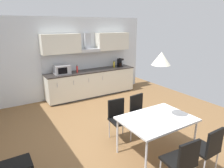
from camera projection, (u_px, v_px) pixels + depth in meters
ground_plane at (114, 135)px, 4.52m from camera, size 7.31×8.89×0.02m
wall_back at (65, 59)px, 6.60m from camera, size 5.85×0.10×2.63m
kitchen_counter at (92, 83)px, 6.93m from camera, size 3.13×0.67×0.90m
backsplash_tile at (87, 60)px, 6.97m from camera, size 3.11×0.02×0.60m
upper_wall_cabinets at (88, 43)px, 6.66m from camera, size 3.11×0.40×0.60m
microwave at (62, 70)px, 6.25m from camera, size 0.48×0.35×0.28m
coffee_maker at (120, 63)px, 7.37m from camera, size 0.18×0.19×0.30m
bottle_red at (77, 69)px, 6.46m from camera, size 0.06×0.06×0.25m
bottle_yellow at (114, 64)px, 7.28m from camera, size 0.06×0.06×0.25m
dining_table at (157, 120)px, 3.66m from camera, size 1.31×0.94×0.75m
chair_near_left at (182, 159)px, 2.87m from camera, size 0.43×0.43×0.87m
chair_far_left at (118, 115)px, 4.26m from camera, size 0.43×0.43×0.87m
chair_far_right at (139, 110)px, 4.54m from camera, size 0.44×0.44×0.87m
chair_near_right at (208, 147)px, 3.17m from camera, size 0.40×0.40×0.87m
pendant_lamp at (161, 59)px, 3.33m from camera, size 0.32×0.32×0.22m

